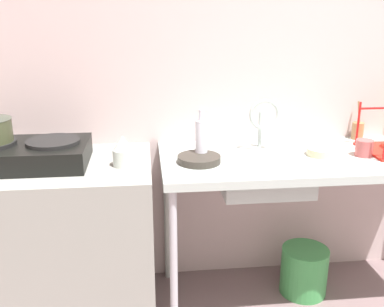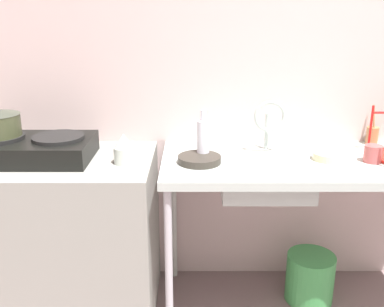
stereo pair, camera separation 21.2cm
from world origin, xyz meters
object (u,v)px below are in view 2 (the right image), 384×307
Objects in this scene: frying_pan at (198,159)px; utensil_jar at (370,135)px; stove at (28,148)px; cup_by_rack at (371,154)px; sink_basin at (263,176)px; bottle_by_sink at (202,139)px; faucet at (268,119)px; small_bowl_on_drainboard at (326,156)px; bucket_on_floor at (308,277)px; percolator at (122,149)px.

frying_pan is 0.99m from utensil_jar.
stove is 1.64m from cup_by_rack.
frying_pan is at bearing -179.26° from cup_by_rack.
cup_by_rack is at bearing 0.24° from sink_basin.
bottle_by_sink is (-0.30, 0.05, 0.17)m from sink_basin.
utensil_jar is at bearing 69.52° from cup_by_rack.
faucet is at bearing 17.80° from bottle_by_sink.
small_bowl_on_drainboard is 0.61m from bottle_by_sink.
cup_by_rack is at bearing -20.69° from bucket_on_floor.
sink_basin is 5.03× the size of cup_by_rack.
cup_by_rack is (0.82, 0.01, 0.02)m from frying_pan.
bottle_by_sink reaches higher than bucket_on_floor.
sink_basin is at bearing -2.18° from stove.
bucket_on_floor is (-0.33, -0.22, -0.74)m from utensil_jar.
small_bowl_on_drainboard is (1.44, -0.01, -0.04)m from stove.
stove is 0.82m from frying_pan.
utensil_jar is at bearing 26.02° from sink_basin.
frying_pan is 0.85× the size of bottle_by_sink.
cup_by_rack is (1.64, -0.04, -0.01)m from stove.
faucet is at bearing 25.29° from frying_pan.
faucet is 1.30× the size of frying_pan.
bottle_by_sink is (0.37, 0.07, 0.03)m from percolator.
frying_pan is at bearing -3.61° from stove.
percolator is 0.68× the size of utensil_jar.
percolator is 1.23m from bucket_on_floor.
percolator is at bearing -178.56° from sink_basin.
percolator is 0.54× the size of bucket_on_floor.
bottle_by_sink is at bearing 0.52° from stove.
cup_by_rack is at bearing -1.43° from stove.
stove reaches higher than cup_by_rack.
faucet reaches higher than frying_pan.
cup_by_rack is (0.51, 0.00, 0.11)m from sink_basin.
faucet is (1.17, 0.11, 0.12)m from stove.
cup_by_rack is 0.81m from bottle_by_sink.
bucket_on_floor is (-0.02, 0.05, -0.71)m from small_bowl_on_drainboard.
utensil_jar is (0.92, 0.25, -0.05)m from bottle_by_sink.
utensil_jar is 0.79× the size of bucket_on_floor.
stove is 4.17× the size of percolator.
small_bowl_on_drainboard is at bearing -23.96° from faucet.
small_bowl_on_drainboard reaches higher than bucket_on_floor.
sink_basin is 1.59× the size of faucet.
sink_basin is 0.32m from small_bowl_on_drainboard.
stove is 0.47m from percolator.
bucket_on_floor is at bearing 3.32° from bottle_by_sink.
stove is at bearing 172.67° from percolator.
percolator reaches higher than small_bowl_on_drainboard.
small_bowl_on_drainboard is 0.41m from utensil_jar.
stove is 2.23× the size of faucet.
stove reaches higher than small_bowl_on_drainboard.
cup_by_rack is (0.47, -0.16, -0.13)m from faucet.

